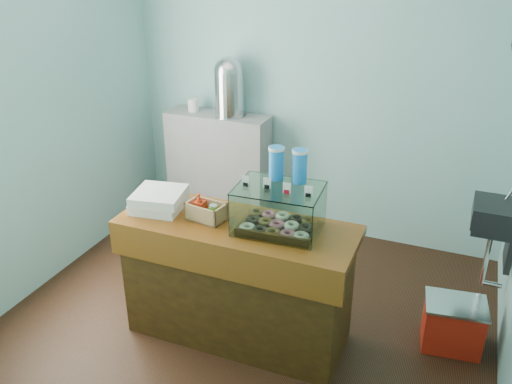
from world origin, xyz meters
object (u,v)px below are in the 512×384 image
at_px(counter, 237,280).
at_px(red_cooler, 453,324).
at_px(display_case, 281,205).
at_px(coffee_urn, 229,85).

relative_size(counter, red_cooler, 3.62).
bearing_deg(display_case, red_cooler, 14.97).
distance_m(display_case, coffee_urn, 1.86).
xyz_separation_m(counter, display_case, (0.28, 0.07, 0.61)).
height_order(display_case, red_cooler, display_case).
relative_size(coffee_urn, red_cooler, 1.25).
bearing_deg(display_case, coffee_urn, 121.81).
distance_m(coffee_urn, red_cooler, 2.75).
height_order(display_case, coffee_urn, coffee_urn).
bearing_deg(red_cooler, display_case, -169.06).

